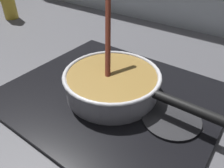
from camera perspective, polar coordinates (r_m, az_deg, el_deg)
The scene contains 5 objects.
ground at distance 0.53m, azimuth -9.10°, elevation -15.06°, with size 2.40×1.60×0.04m, color #4C4C51.
hob_plate at distance 0.61m, azimuth 0.00°, elevation -2.83°, with size 0.56×0.48×0.01m, color black.
burner_ring at distance 0.61m, azimuth 0.00°, elevation -2.08°, with size 0.18×0.18×0.01m, color #592D0C.
spare_burner at distance 0.55m, azimuth 15.10°, elevation -8.67°, with size 0.14×0.14×0.01m, color #262628.
cooking_pan at distance 0.59m, azimuth 0.20°, elevation 0.42°, with size 0.43×0.26×0.29m.
Camera 1 is at (0.26, -0.22, 0.38)m, focal length 35.25 mm.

